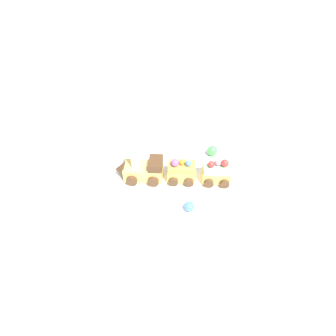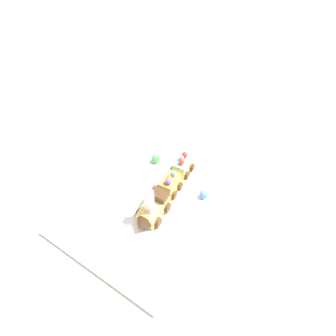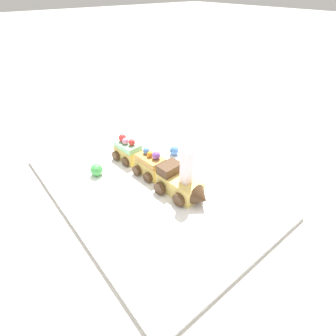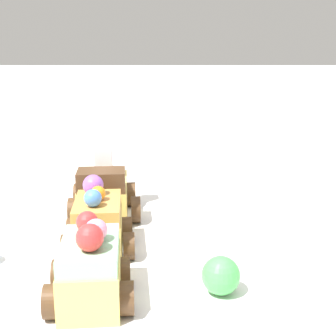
# 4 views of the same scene
# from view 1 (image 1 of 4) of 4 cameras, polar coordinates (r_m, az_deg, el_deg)

# --- Properties ---
(ground_plane) EXTENTS (10.00, 10.00, 0.00)m
(ground_plane) POSITION_cam_1_polar(r_m,az_deg,el_deg) (0.76, 0.92, -0.91)
(ground_plane) COLOR beige
(display_board) EXTENTS (0.60, 0.40, 0.01)m
(display_board) POSITION_cam_1_polar(r_m,az_deg,el_deg) (0.76, 0.92, -0.59)
(display_board) COLOR white
(display_board) RESTS_ON ground_plane
(cake_train_locomotive) EXTENTS (0.14, 0.08, 0.12)m
(cake_train_locomotive) POSITION_cam_1_polar(r_m,az_deg,el_deg) (0.72, -6.06, -0.22)
(cake_train_locomotive) COLOR #EACC66
(cake_train_locomotive) RESTS_ON display_board
(cake_car_caramel) EXTENTS (0.08, 0.07, 0.07)m
(cake_car_caramel) POSITION_cam_1_polar(r_m,az_deg,el_deg) (0.71, 2.90, -0.73)
(cake_car_caramel) COLOR #EACC66
(cake_car_caramel) RESTS_ON display_board
(cake_car_mint) EXTENTS (0.08, 0.07, 0.07)m
(cake_car_mint) POSITION_cam_1_polar(r_m,az_deg,el_deg) (0.72, 10.52, -1.00)
(cake_car_mint) COLOR #EACC66
(cake_car_mint) RESTS_ON display_board
(gumball_blue) EXTENTS (0.03, 0.03, 0.03)m
(gumball_blue) POSITION_cam_1_polar(r_m,az_deg,el_deg) (0.65, 4.67, -8.34)
(gumball_blue) COLOR #4C84E0
(gumball_blue) RESTS_ON display_board
(gumball_green) EXTENTS (0.03, 0.03, 0.03)m
(gumball_green) POSITION_cam_1_polar(r_m,az_deg,el_deg) (0.80, 9.61, 3.73)
(gumball_green) COLOR #4CBC56
(gumball_green) RESTS_ON display_board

